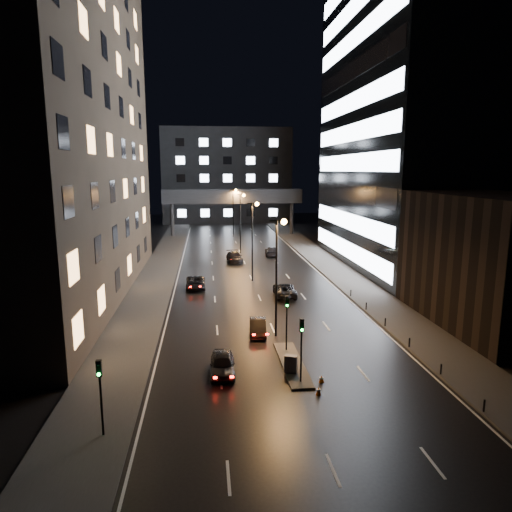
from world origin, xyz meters
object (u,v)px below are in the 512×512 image
object	(u,v)px
car_away_c	(196,283)
car_toward_b	(271,251)
car_away_b	(258,327)
car_away_a	(222,364)
car_away_d	(235,257)
utility_cabinet	(291,364)
car_toward_a	(285,290)

from	to	relation	value
car_away_c	car_toward_b	xyz separation A→B (m)	(12.16, 20.09, 0.04)
car_away_b	car_away_c	bearing A→B (deg)	113.92
car_away_b	car_toward_b	world-z (taller)	car_toward_b
car_away_a	car_away_c	size ratio (longest dim) A/B	0.86
car_away_d	utility_cabinet	size ratio (longest dim) A/B	4.25
car_toward_a	car_toward_b	xyz separation A→B (m)	(2.05, 24.71, 0.01)
car_toward_a	utility_cabinet	distance (m)	20.19
car_away_a	car_away_d	size ratio (longest dim) A/B	0.81
car_away_a	car_toward_b	size ratio (longest dim) A/B	0.86
car_away_c	car_toward_a	world-z (taller)	car_toward_a
car_away_a	car_away_b	world-z (taller)	car_away_a
car_away_a	car_toward_a	xyz separation A→B (m)	(7.77, 19.34, -0.01)
car_toward_b	car_away_b	bearing A→B (deg)	85.84
car_away_c	car_toward_b	size ratio (longest dim) A/B	0.99
car_toward_a	utility_cabinet	xyz separation A→B (m)	(-3.01, -19.96, 0.06)
car_toward_a	utility_cabinet	bearing A→B (deg)	85.05
car_away_b	car_away_c	xyz separation A→B (m)	(-5.70, 16.36, 0.03)
car_away_d	utility_cabinet	distance (m)	40.17
car_away_a	car_away_c	world-z (taller)	car_away_a
car_away_c	car_toward_a	size ratio (longest dim) A/B	0.96
car_away_a	car_away_c	distance (m)	24.07
car_away_b	car_toward_b	bearing A→B (deg)	84.66
car_away_a	utility_cabinet	bearing A→B (deg)	-5.83
car_away_b	car_away_c	distance (m)	17.33
car_away_d	car_toward_b	size ratio (longest dim) A/B	1.06
car_away_a	car_toward_a	distance (m)	20.84
car_away_a	car_toward_b	world-z (taller)	car_away_a
car_away_b	utility_cabinet	xyz separation A→B (m)	(1.40, -8.22, 0.11)
car_away_a	car_away_d	distance (m)	39.67
car_toward_b	utility_cabinet	size ratio (longest dim) A/B	4.02
car_away_c	utility_cabinet	xyz separation A→B (m)	(7.10, -24.58, 0.08)
car_away_c	utility_cabinet	size ratio (longest dim) A/B	3.99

